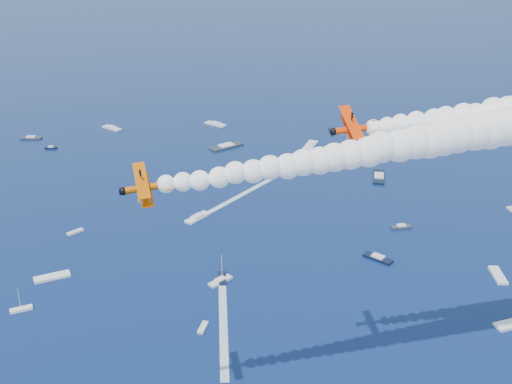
{
  "coord_description": "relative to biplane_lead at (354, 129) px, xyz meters",
  "views": [
    {
      "loc": [
        11.41,
        -74.36,
        95.19
      ],
      "look_at": [
        3.46,
        17.36,
        52.86
      ],
      "focal_mm": 45.09,
      "sensor_mm": 36.0,
      "label": 1
    }
  ],
  "objects": [
    {
      "name": "biplane_lead",
      "position": [
        0.0,
        0.0,
        0.0
      ],
      "size": [
        10.1,
        11.9,
        8.55
      ],
      "primitive_type": null,
      "rotation": [
        -0.34,
        0.07,
        3.4
      ],
      "color": "#F63905"
    },
    {
      "name": "smoke_trail_trail",
      "position": [
        3.08,
        -5.27,
        -1.4
      ],
      "size": [
        74.14,
        48.44,
        12.72
      ],
      "primitive_type": null,
      "rotation": [
        0.0,
        0.0,
        3.47
      ],
      "color": "white"
    },
    {
      "name": "boat_wakes",
      "position": [
        -27.93,
        65.22,
        -60.9
      ],
      "size": [
        22.02,
        113.23,
        0.04
      ],
      "color": "white",
      "rests_on": "ground"
    },
    {
      "name": "biplane_trail",
      "position": [
        -30.57,
        -16.59,
        -4.15
      ],
      "size": [
        10.18,
        11.68,
        7.71
      ],
      "primitive_type": null,
      "rotation": [
        -0.25,
        0.07,
        3.47
      ],
      "color": "#D65704"
    },
    {
      "name": "spectator_boats",
      "position": [
        -18.54,
        90.77,
        -60.58
      ],
      "size": [
        222.82,
        190.81,
        0.7
      ],
      "color": "white",
      "rests_on": "ground"
    }
  ]
}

